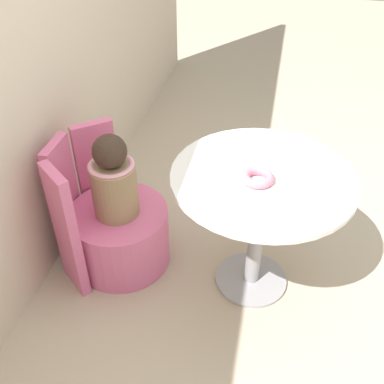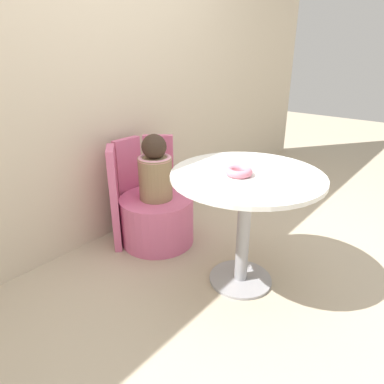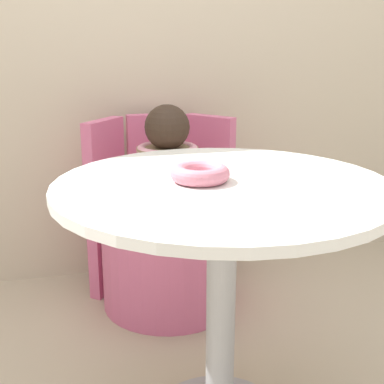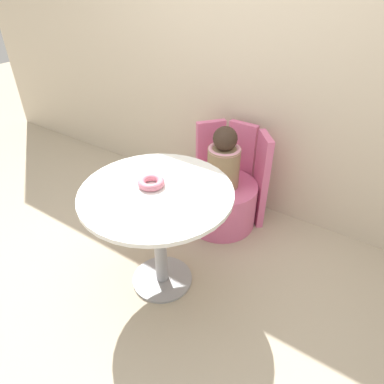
% 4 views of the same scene
% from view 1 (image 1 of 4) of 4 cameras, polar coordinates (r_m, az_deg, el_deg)
% --- Properties ---
extents(ground_plane, '(12.00, 12.00, 0.00)m').
position_cam_1_polar(ground_plane, '(2.48, 7.00, -12.31)').
color(ground_plane, '#B7A88E').
extents(round_table, '(0.85, 0.85, 0.71)m').
position_cam_1_polar(round_table, '(2.14, 8.68, -1.00)').
color(round_table, '#99999E').
rests_on(round_table, ground_plane).
extents(tub_chair, '(0.53, 0.53, 0.35)m').
position_cam_1_polar(tub_chair, '(2.53, -9.03, -5.49)').
color(tub_chair, '#DB6693').
rests_on(tub_chair, ground_plane).
extents(booth_backrest, '(0.63, 0.23, 0.74)m').
position_cam_1_polar(booth_backrest, '(2.48, -14.28, -1.42)').
color(booth_backrest, '#DB6693').
rests_on(booth_backrest, ground_plane).
extents(child_figure, '(0.24, 0.24, 0.46)m').
position_cam_1_polar(child_figure, '(2.29, -9.96, 1.56)').
color(child_figure, '#937A56').
rests_on(child_figure, tub_chair).
extents(donut, '(0.15, 0.15, 0.04)m').
position_cam_1_polar(donut, '(2.00, 8.31, 1.84)').
color(donut, pink).
rests_on(donut, round_table).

